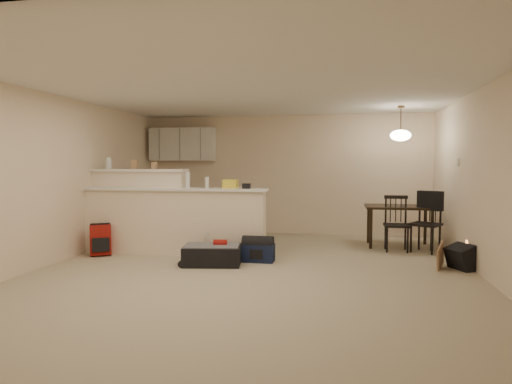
% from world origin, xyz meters
% --- Properties ---
extents(room, '(7.00, 7.02, 2.50)m').
position_xyz_m(room, '(0.00, 0.00, 1.25)').
color(room, '#B5A88B').
rests_on(room, ground).
extents(breakfast_bar, '(3.08, 0.58, 1.39)m').
position_xyz_m(breakfast_bar, '(-1.76, 0.98, 0.61)').
color(breakfast_bar, '#F8E4C8').
rests_on(breakfast_bar, ground).
extents(upper_cabinets, '(1.40, 0.34, 0.70)m').
position_xyz_m(upper_cabinets, '(-2.20, 3.32, 1.90)').
color(upper_cabinets, white).
rests_on(upper_cabinets, room).
extents(kitchen_counter, '(1.80, 0.60, 0.90)m').
position_xyz_m(kitchen_counter, '(-2.00, 3.19, 0.45)').
color(kitchen_counter, white).
rests_on(kitchen_counter, ground).
extents(thermostat, '(0.02, 0.12, 0.12)m').
position_xyz_m(thermostat, '(2.98, 1.55, 1.50)').
color(thermostat, beige).
rests_on(thermostat, room).
extents(jar, '(0.10, 0.10, 0.20)m').
position_xyz_m(jar, '(-2.75, 1.12, 1.49)').
color(jar, silver).
rests_on(jar, breakfast_bar).
extents(cereal_box, '(0.10, 0.07, 0.16)m').
position_xyz_m(cereal_box, '(-2.28, 1.12, 1.47)').
color(cereal_box, '#A57C55').
rests_on(cereal_box, breakfast_bar).
extents(small_box, '(0.08, 0.06, 0.12)m').
position_xyz_m(small_box, '(-1.92, 1.12, 1.45)').
color(small_box, '#A57C55').
rests_on(small_box, breakfast_bar).
extents(bottle_a, '(0.07, 0.07, 0.26)m').
position_xyz_m(bottle_a, '(-1.26, 0.90, 1.22)').
color(bottle_a, silver).
rests_on(bottle_a, breakfast_bar).
extents(bottle_b, '(0.06, 0.06, 0.18)m').
position_xyz_m(bottle_b, '(-0.93, 0.90, 1.18)').
color(bottle_b, silver).
rests_on(bottle_b, breakfast_bar).
extents(bag_lump, '(0.22, 0.18, 0.14)m').
position_xyz_m(bag_lump, '(-0.55, 0.90, 1.16)').
color(bag_lump, '#A57C55').
rests_on(bag_lump, breakfast_bar).
extents(pouch, '(0.12, 0.10, 0.08)m').
position_xyz_m(pouch, '(-0.29, 0.90, 1.13)').
color(pouch, '#A57C55').
rests_on(pouch, breakfast_bar).
extents(dining_table, '(1.17, 0.79, 0.73)m').
position_xyz_m(dining_table, '(2.20, 2.31, 0.64)').
color(dining_table, black).
rests_on(dining_table, ground).
extents(pendant_lamp, '(0.36, 0.36, 0.62)m').
position_xyz_m(pendant_lamp, '(2.20, 2.31, 1.99)').
color(pendant_lamp, brown).
rests_on(pendant_lamp, room).
extents(dining_chair_near, '(0.41, 0.39, 0.94)m').
position_xyz_m(dining_chair_near, '(2.11, 1.85, 0.47)').
color(dining_chair_near, black).
rests_on(dining_chair_near, ground).
extents(dining_chair_far, '(0.59, 0.58, 1.00)m').
position_xyz_m(dining_chair_far, '(2.57, 1.84, 0.50)').
color(dining_chair_far, black).
rests_on(dining_chair_far, ground).
extents(suitcase, '(0.89, 0.65, 0.28)m').
position_xyz_m(suitcase, '(-0.67, 0.27, 0.14)').
color(suitcase, black).
rests_on(suitcase, ground).
extents(red_backpack, '(0.38, 0.34, 0.49)m').
position_xyz_m(red_backpack, '(-2.64, 0.61, 0.24)').
color(red_backpack, maroon).
rests_on(red_backpack, ground).
extents(navy_duffel, '(0.49, 0.28, 0.27)m').
position_xyz_m(navy_duffel, '(-0.05, 0.61, 0.13)').
color(navy_duffel, '#131D3D').
rests_on(navy_duffel, ground).
extents(black_daypack, '(0.41, 0.46, 0.33)m').
position_xyz_m(black_daypack, '(2.85, 0.61, 0.17)').
color(black_daypack, black).
rests_on(black_daypack, ground).
extents(cardboard_sheet, '(0.18, 0.43, 0.34)m').
position_xyz_m(cardboard_sheet, '(2.56, 0.61, 0.17)').
color(cardboard_sheet, '#A57C55').
rests_on(cardboard_sheet, ground).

